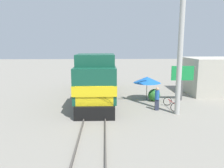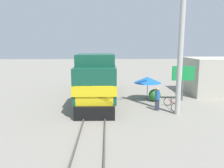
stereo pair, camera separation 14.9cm
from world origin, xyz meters
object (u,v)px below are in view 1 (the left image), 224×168
at_px(utility_pole, 181,38).
at_px(locomotive, 97,79).
at_px(vendor_umbrella, 147,80).
at_px(bicycle, 171,104).
at_px(person_bystander, 157,98).
at_px(billboard_sign, 182,75).

bearing_deg(utility_pole, locomotive, 140.18).
distance_m(locomotive, vendor_umbrella, 4.60).
height_order(utility_pole, bicycle, utility_pole).
bearing_deg(locomotive, person_bystander, -40.37).
bearing_deg(person_bystander, bicycle, 18.36).
xyz_separation_m(billboard_sign, person_bystander, (-2.95, -2.95, -1.33)).
bearing_deg(person_bystander, locomotive, 139.63).
xyz_separation_m(utility_pole, billboard_sign, (1.69, 3.93, -3.13)).
bearing_deg(billboard_sign, utility_pole, -113.20).
bearing_deg(vendor_umbrella, locomotive, 171.06).
xyz_separation_m(locomotive, utility_pole, (5.98, -4.99, 3.59)).
bearing_deg(bicycle, utility_pole, 87.47).
bearing_deg(locomotive, bicycle, -31.07).
xyz_separation_m(utility_pole, person_bystander, (-1.27, 0.98, -4.46)).
xyz_separation_m(vendor_umbrella, billboard_sign, (3.12, -0.34, 0.46)).
distance_m(utility_pole, bicycle, 5.26).
bearing_deg(person_bystander, billboard_sign, 45.02).
xyz_separation_m(locomotive, bicycle, (5.97, -3.60, -1.48)).
distance_m(billboard_sign, person_bystander, 4.38).
bearing_deg(utility_pole, billboard_sign, 66.80).
relative_size(locomotive, person_bystander, 7.38).
height_order(billboard_sign, person_bystander, billboard_sign).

